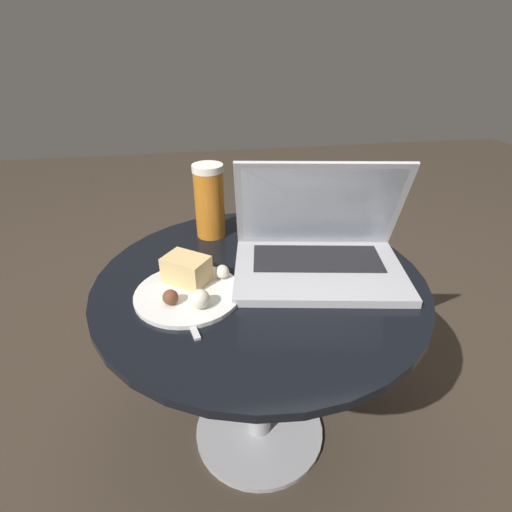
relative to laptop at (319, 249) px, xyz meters
name	(u,v)px	position (x,y,z in m)	size (l,w,h in m)	color
ground_plane	(259,431)	(-0.13, -0.02, -0.57)	(6.00, 6.00, 0.00)	#382D23
table	(260,320)	(-0.13, -0.02, -0.17)	(0.72, 0.72, 0.52)	#9E9EA3
laptop	(319,249)	(0.00, 0.00, 0.00)	(0.41, 0.31, 0.25)	#B2B2B7
beer_glass	(209,201)	(-0.22, 0.21, 0.04)	(0.08, 0.08, 0.19)	#C6701E
snack_plate	(189,285)	(-0.29, -0.05, -0.03)	(0.22, 0.22, 0.07)	silver
fork	(184,306)	(-0.30, -0.10, -0.05)	(0.06, 0.18, 0.00)	silver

